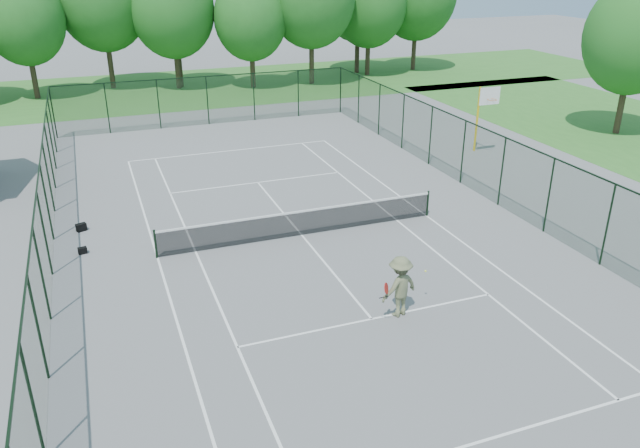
{
  "coord_description": "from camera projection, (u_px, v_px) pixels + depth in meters",
  "views": [
    {
      "loc": [
        -7.06,
        -20.76,
        10.12
      ],
      "look_at": [
        0.0,
        -2.0,
        1.3
      ],
      "focal_mm": 35.0,
      "sensor_mm": 36.0,
      "label": 1
    }
  ],
  "objects": [
    {
      "name": "sports_bag_b",
      "position": [
        82.0,
        251.0,
        22.63
      ],
      "size": [
        0.34,
        0.23,
        0.24
      ],
      "primitive_type": "cube",
      "rotation": [
        0.0,
        0.0,
        0.15
      ],
      "color": "black",
      "rests_on": "ground"
    },
    {
      "name": "fence_enclosure",
      "position": [
        301.0,
        198.0,
        23.5
      ],
      "size": [
        18.05,
        36.05,
        3.02
      ],
      "color": "#17361C",
      "rests_on": "ground"
    },
    {
      "name": "court_lines",
      "position": [
        302.0,
        235.0,
        24.13
      ],
      "size": [
        11.05,
        23.85,
        0.01
      ],
      "color": "white",
      "rests_on": "ground"
    },
    {
      "name": "sports_bag_a",
      "position": [
        81.0,
        227.0,
        24.46
      ],
      "size": [
        0.43,
        0.35,
        0.3
      ],
      "primitive_type": "cube",
      "rotation": [
        0.0,
        0.0,
        0.38
      ],
      "color": "black",
      "rests_on": "ground"
    },
    {
      "name": "tree_line_far",
      "position": [
        172.0,
        9.0,
        47.42
      ],
      "size": [
        39.4,
        6.4,
        9.7
      ],
      "color": "#403022",
      "rests_on": "ground"
    },
    {
      "name": "grass_far",
      "position": [
        179.0,
        88.0,
        49.83
      ],
      "size": [
        80.0,
        16.0,
        0.01
      ],
      "primitive_type": "cube",
      "color": "#3B7C2E",
      "rests_on": "ground"
    },
    {
      "name": "tennis_net",
      "position": [
        302.0,
        222.0,
        23.9
      ],
      "size": [
        11.08,
        0.08,
        1.1
      ],
      "color": "black",
      "rests_on": "ground"
    },
    {
      "name": "ground",
      "position": [
        302.0,
        235.0,
        24.13
      ],
      "size": [
        140.0,
        140.0,
        0.0
      ],
      "primitive_type": "plane",
      "color": "slate",
      "rests_on": "ground"
    },
    {
      "name": "basketball_goal",
      "position": [
        484.0,
        106.0,
        32.85
      ],
      "size": [
        1.2,
        1.43,
        3.65
      ],
      "color": "gold",
      "rests_on": "ground"
    },
    {
      "name": "tree_side",
      "position": [
        634.0,
        37.0,
        35.37
      ],
      "size": [
        5.6,
        5.6,
        8.86
      ],
      "color": "#403022",
      "rests_on": "ground"
    },
    {
      "name": "tennis_player",
      "position": [
        400.0,
        286.0,
        18.5
      ],
      "size": [
        1.98,
        1.02,
        1.93
      ],
      "color": "#676B49",
      "rests_on": "ground"
    }
  ]
}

